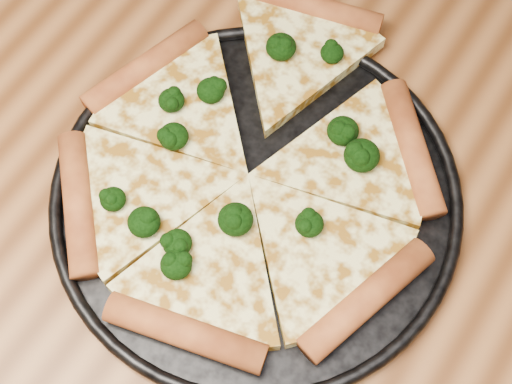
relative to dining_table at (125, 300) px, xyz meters
The scene contains 4 objects.
dining_table is the anchor object (origin of this frame).
pizza_pan 0.16m from the dining_table, 58.85° to the left, with size 0.33×0.33×0.02m.
pizza 0.17m from the dining_table, 67.67° to the left, with size 0.32×0.36×0.02m.
broccoli_florets 0.18m from the dining_table, 71.64° to the left, with size 0.18×0.25×0.02m.
Camera 1 is at (0.21, -0.11, 1.32)m, focal length 53.41 mm.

